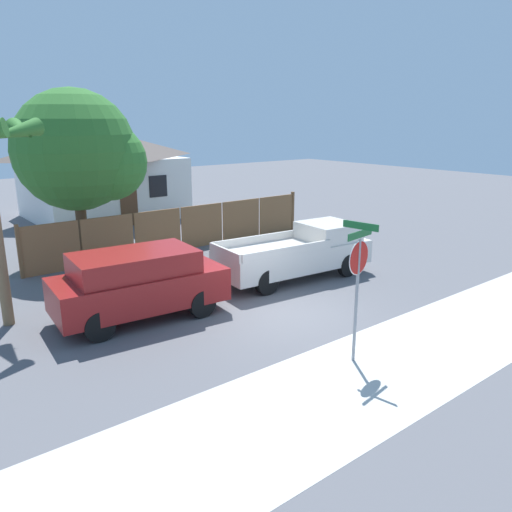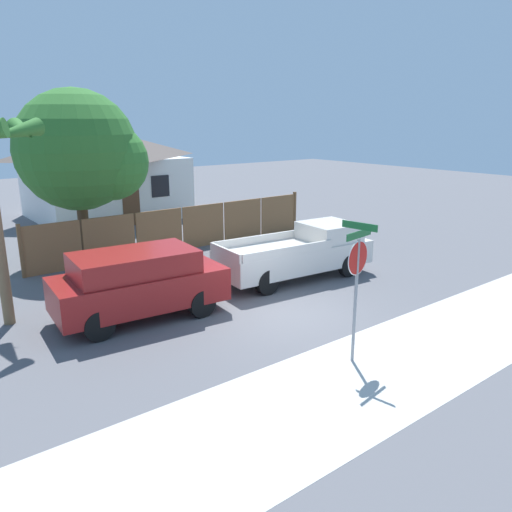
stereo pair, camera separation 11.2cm
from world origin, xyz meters
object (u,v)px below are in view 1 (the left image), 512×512
Objects in this scene: orange_pickup at (299,252)px; red_suv at (139,282)px; stop_sign at (358,269)px; house at (102,172)px; oak_tree at (82,153)px.

red_suv is at bearing -175.28° from orange_pickup.
stop_sign is at bearing -58.66° from red_suv.
stop_sign is (-2.41, -19.92, -0.30)m from house.
orange_pickup is at bearing -54.34° from oak_tree.
stop_sign reaches higher than red_suv.
house is at bearing 98.14° from orange_pickup.
house reaches higher than red_suv.
house is 1.44× the size of orange_pickup.
oak_tree is (-3.88, -8.16, 1.58)m from house.
stop_sign reaches higher than orange_pickup.
house reaches higher than orange_pickup.
red_suv is (-5.00, -14.70, -1.41)m from house.
oak_tree reaches higher than red_suv.
orange_pickup is at bearing 4.72° from red_suv.
red_suv is 5.94m from stop_sign.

